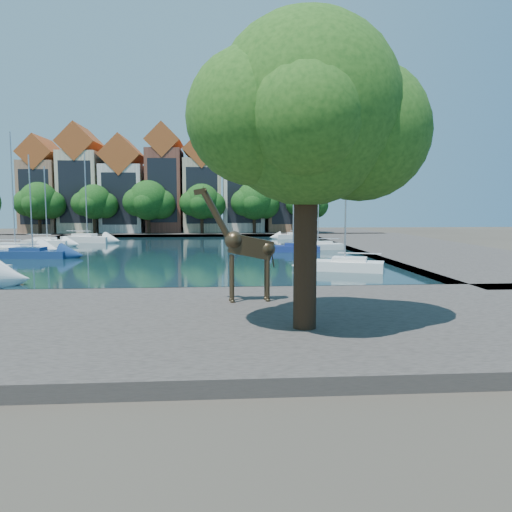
{
  "coord_description": "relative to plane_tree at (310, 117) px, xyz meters",
  "views": [
    {
      "loc": [
        4.55,
        -25.83,
        4.74
      ],
      "look_at": [
        6.33,
        -2.0,
        2.31
      ],
      "focal_mm": 35.0,
      "sensor_mm": 36.0,
      "label": 1
    }
  ],
  "objects": [
    {
      "name": "ground",
      "position": [
        -7.62,
        9.01,
        -7.67
      ],
      "size": [
        160.0,
        160.0,
        0.0
      ],
      "primitive_type": "plane",
      "color": "#38332B",
      "rests_on": "ground"
    },
    {
      "name": "water_basin",
      "position": [
        -7.62,
        33.01,
        -7.63
      ],
      "size": [
        38.0,
        50.0,
        0.08
      ],
      "primitive_type": "cube",
      "color": "black",
      "rests_on": "ground"
    },
    {
      "name": "near_quay",
      "position": [
        -7.62,
        2.01,
        -7.42
      ],
      "size": [
        50.0,
        14.0,
        0.5
      ],
      "primitive_type": "cube",
      "color": "#46413D",
      "rests_on": "ground"
    },
    {
      "name": "far_quay",
      "position": [
        -7.62,
        65.01,
        -7.42
      ],
      "size": [
        60.0,
        16.0,
        0.5
      ],
      "primitive_type": "cube",
      "color": "#46413D",
      "rests_on": "ground"
    },
    {
      "name": "right_quay",
      "position": [
        17.38,
        33.01,
        -7.42
      ],
      "size": [
        14.0,
        52.0,
        0.5
      ],
      "primitive_type": "cube",
      "color": "#46413D",
      "rests_on": "ground"
    },
    {
      "name": "plane_tree",
      "position": [
        0.0,
        0.0,
        0.0
      ],
      "size": [
        8.32,
        6.4,
        10.62
      ],
      "color": "#332114",
      "rests_on": "near_quay"
    },
    {
      "name": "townhouse_west_end",
      "position": [
        -30.62,
        64.99,
        -0.31
      ],
      "size": [
        5.44,
        9.18,
        14.93
      ],
      "color": "#976E52",
      "rests_on": "far_quay"
    },
    {
      "name": "townhouse_west_mid",
      "position": [
        -24.62,
        64.99,
        0.56
      ],
      "size": [
        5.94,
        9.18,
        16.79
      ],
      "color": "beige",
      "rests_on": "far_quay"
    },
    {
      "name": "townhouse_west_inner",
      "position": [
        -18.12,
        64.99,
        -0.32
      ],
      "size": [
        6.43,
        9.18,
        15.15
      ],
      "color": "silver",
      "rests_on": "far_quay"
    },
    {
      "name": "townhouse_center",
      "position": [
        -11.62,
        64.99,
        0.69
      ],
      "size": [
        5.44,
        9.18,
        16.93
      ],
      "color": "brown",
      "rests_on": "far_quay"
    },
    {
      "name": "townhouse_east_inner",
      "position": [
        -5.62,
        64.99,
        0.06
      ],
      "size": [
        5.94,
        9.18,
        15.79
      ],
      "color": "tan",
      "rests_on": "far_quay"
    },
    {
      "name": "townhouse_east_mid",
      "position": [
        0.88,
        64.99,
        0.43
      ],
      "size": [
        6.43,
        9.18,
        16.65
      ],
      "color": "beige",
      "rests_on": "far_quay"
    },
    {
      "name": "townhouse_east_end",
      "position": [
        7.38,
        64.99,
        -0.56
      ],
      "size": [
        5.44,
        9.18,
        14.43
      ],
      "color": "brown",
      "rests_on": "far_quay"
    },
    {
      "name": "far_tree_far_west",
      "position": [
        -29.51,
        59.5,
        -2.49
      ],
      "size": [
        7.28,
        5.6,
        7.68
      ],
      "color": "#332114",
      "rests_on": "far_quay"
    },
    {
      "name": "far_tree_west",
      "position": [
        -21.52,
        59.5,
        -2.6
      ],
      "size": [
        6.76,
        5.2,
        7.36
      ],
      "color": "#332114",
      "rests_on": "far_quay"
    },
    {
      "name": "far_tree_mid_west",
      "position": [
        -13.51,
        59.5,
        -2.38
      ],
      "size": [
        7.8,
        6.0,
        8.0
      ],
      "color": "#332114",
      "rests_on": "far_quay"
    },
    {
      "name": "far_tree_mid_east",
      "position": [
        -5.52,
        59.5,
        -2.54
      ],
      "size": [
        7.02,
        5.4,
        7.52
      ],
      "color": "#332114",
      "rests_on": "far_quay"
    },
    {
      "name": "far_tree_east",
      "position": [
        2.49,
        59.5,
        -2.43
      ],
      "size": [
        7.54,
        5.8,
        7.84
      ],
      "color": "#332114",
      "rests_on": "far_quay"
    },
    {
      "name": "far_tree_far_east",
      "position": [
        10.48,
        59.5,
        -2.6
      ],
      "size": [
        6.76,
        5.2,
        7.36
      ],
      "color": "#332114",
      "rests_on": "far_quay"
    },
    {
      "name": "giraffe_statue",
      "position": [
        -1.95,
        4.96,
        -4.72
      ],
      "size": [
        3.5,
        0.77,
        4.99
      ],
      "color": "#362A1B",
      "rests_on": "near_quay"
    },
    {
      "name": "sailboat_left_b",
      "position": [
        -19.62,
        28.71,
        -7.09
      ],
      "size": [
        6.57,
        2.93,
        9.08
      ],
      "color": "navy",
      "rests_on": "water_basin"
    },
    {
      "name": "sailboat_left_c",
      "position": [
        -22.62,
        32.54,
        -7.02
      ],
      "size": [
        7.29,
        4.06,
        11.56
      ],
      "color": "white",
      "rests_on": "water_basin"
    },
    {
      "name": "sailboat_left_d",
      "position": [
        -22.62,
        41.51,
        -7.02
      ],
      "size": [
        5.63,
        2.92,
        9.05
      ],
      "color": "white",
      "rests_on": "water_basin"
    },
    {
      "name": "sailboat_left_e",
      "position": [
        -19.62,
        47.29,
        -6.98
      ],
      "size": [
        6.58,
        3.88,
        11.12
      ],
      "color": "silver",
      "rests_on": "water_basin"
    },
    {
      "name": "sailboat_right_a",
      "position": [
        5.88,
        17.94,
        -7.03
      ],
      "size": [
        5.73,
        3.68,
        10.85
      ],
      "color": "white",
      "rests_on": "water_basin"
    },
    {
      "name": "sailboat_right_b",
      "position": [
        4.38,
        32.78,
        -7.09
      ],
      "size": [
        5.54,
        2.58,
        11.05
      ],
      "color": "navy",
      "rests_on": "water_basin"
    },
    {
      "name": "sailboat_right_c",
      "position": [
        7.38,
        35.11,
        -7.12
      ],
      "size": [
        5.38,
        2.37,
        8.5
      ],
      "color": "silver",
      "rests_on": "water_basin"
    },
    {
      "name": "sailboat_right_d",
      "position": [
        7.38,
        52.47,
        -7.12
      ],
      "size": [
        4.85,
        2.03,
        7.73
      ],
      "color": "silver",
      "rests_on": "water_basin"
    }
  ]
}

